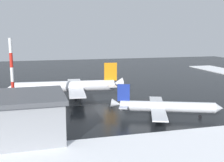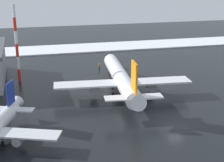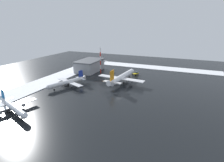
% 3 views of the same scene
% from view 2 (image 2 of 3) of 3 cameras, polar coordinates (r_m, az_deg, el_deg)
% --- Properties ---
extents(ground_plane, '(240.00, 240.00, 0.00)m').
position_cam_2_polar(ground_plane, '(63.17, 10.61, -7.38)').
color(ground_plane, black).
extents(snow_bank_left, '(14.00, 116.00, 0.36)m').
position_cam_2_polar(snow_bank_left, '(124.08, -2.05, 5.65)').
color(snow_bank_left, white).
rests_on(snow_bank_left, ground_plane).
extents(airplane_parked_portside, '(36.39, 30.23, 10.80)m').
position_cam_2_polar(airplane_parked_portside, '(76.83, 1.54, 0.45)').
color(airplane_parked_portside, white).
rests_on(airplane_parked_portside, ground_plane).
extents(pushback_tug, '(5.10, 3.93, 2.50)m').
position_cam_2_polar(pushback_tug, '(96.61, 0.35, 2.74)').
color(pushback_tug, gold).
rests_on(pushback_tug, ground_plane).
extents(ground_crew_mid_apron, '(0.36, 0.36, 1.71)m').
position_cam_2_polar(ground_crew_mid_apron, '(96.68, -2.14, 2.55)').
color(ground_crew_mid_apron, black).
rests_on(ground_crew_mid_apron, ground_plane).
extents(ground_crew_by_nose_gear, '(0.36, 0.36, 1.71)m').
position_cam_2_polar(ground_crew_by_nose_gear, '(84.00, 0.86, 0.14)').
color(ground_crew_by_nose_gear, black).
rests_on(ground_crew_by_nose_gear, ground_plane).
extents(antenna_mast, '(0.70, 0.70, 19.14)m').
position_cam_2_polar(antenna_mast, '(86.96, -15.59, 5.96)').
color(antenna_mast, red).
rests_on(antenna_mast, ground_plane).
extents(traffic_cone_near_nose, '(0.36, 0.36, 0.55)m').
position_cam_2_polar(traffic_cone_near_nose, '(88.90, -0.06, 0.69)').
color(traffic_cone_near_nose, orange).
rests_on(traffic_cone_near_nose, ground_plane).
extents(traffic_cone_mid_line, '(0.36, 0.36, 0.55)m').
position_cam_2_polar(traffic_cone_mid_line, '(88.38, 1.44, 0.58)').
color(traffic_cone_mid_line, orange).
rests_on(traffic_cone_mid_line, ground_plane).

